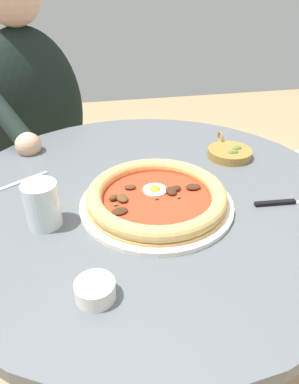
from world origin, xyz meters
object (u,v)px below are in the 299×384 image
fork_utensil (13,185)px  diner_person (42,165)px  dining_table (148,245)px  steak_knife (287,202)px  cafe_chair_diner (26,145)px  water_glass (43,208)px  ramekin_capers (95,290)px  pizza_on_plate (157,198)px  olive_pan (230,153)px

fork_utensil → diner_person: diner_person is taller
dining_table → steak_knife: steak_knife is taller
steak_knife → fork_utensil: steak_knife is taller
fork_utensil → cafe_chair_diner: size_ratio=0.17×
steak_knife → diner_person: size_ratio=0.17×
water_glass → ramekin_capers: 0.22m
pizza_on_plate → water_glass: size_ratio=3.56×
steak_knife → ramekin_capers: 0.45m
water_glass → olive_pan: 0.51m
fork_utensil → diner_person: (-0.00, -0.51, -0.21)m
steak_knife → diner_person: 0.94m
water_glass → fork_utensil: bearing=-63.6°
olive_pan → fork_utensil: bearing=4.1°
pizza_on_plate → water_glass: 0.23m
water_glass → steak_knife: (-0.50, 0.03, -0.04)m
dining_table → cafe_chair_diner: (0.36, -0.73, -0.02)m
dining_table → fork_utensil: bearing=-15.8°
water_glass → ramekin_capers: size_ratio=1.47×
water_glass → pizza_on_plate: bearing=-175.3°
water_glass → diner_person: diner_person is taller
dining_table → pizza_on_plate: (-0.01, 0.06, 0.18)m
diner_person → cafe_chair_diner: (0.06, -0.13, 0.03)m
dining_table → olive_pan: (-0.25, -0.12, 0.17)m
dining_table → cafe_chair_diner: cafe_chair_diner is taller
dining_table → diner_person: 0.67m
dining_table → steak_knife: bearing=158.5°
ramekin_capers → dining_table: bearing=-115.8°
ramekin_capers → diner_person: size_ratio=0.05×
fork_utensil → diner_person: size_ratio=0.13×
fork_utensil → ramekin_capers: bearing=114.1°
olive_pan → cafe_chair_diner: (0.61, -0.60, -0.20)m
water_glass → dining_table: bearing=-160.0°
pizza_on_plate → olive_pan: olive_pan is taller
dining_table → fork_utensil: 0.35m
water_glass → diner_person: size_ratio=0.08×
fork_utensil → diner_person: bearing=-90.4°
fork_utensil → cafe_chair_diner: cafe_chair_diner is taller
olive_pan → fork_utensil: 0.55m
ramekin_capers → pizza_on_plate: bearing=-122.9°
ramekin_capers → cafe_chair_diner: (0.22, -1.01, -0.20)m
dining_table → diner_person: diner_person is taller
pizza_on_plate → steak_knife: bearing=169.9°
olive_pan → water_glass: bearing=23.7°
diner_person → water_glass: bearing=96.6°
pizza_on_plate → fork_utensil: (0.31, -0.15, -0.02)m
olive_pan → ramekin_capers: bearing=46.7°
dining_table → diner_person: size_ratio=0.77×
pizza_on_plate → cafe_chair_diner: (0.37, -0.79, -0.20)m
cafe_chair_diner → fork_utensil: bearing=95.4°
dining_table → ramekin_capers: bearing=64.2°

